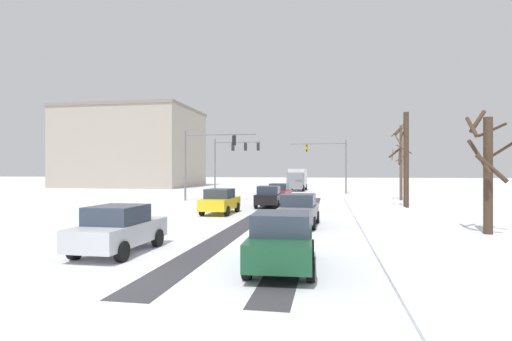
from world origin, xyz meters
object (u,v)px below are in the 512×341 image
Objects in this scene: traffic_signal_near_left at (205,152)px; car_dark_green_sixth at (282,240)px; car_red_lead at (279,192)px; bare_tree_sidewalk_near at (487,168)px; traffic_signal_far_right at (330,157)px; bare_tree_sidewalk_mid at (405,158)px; car_yellow_cab_third at (220,201)px; car_silver_fifth at (119,229)px; box_truck_delivery at (297,179)px; traffic_signal_far_left at (233,154)px; office_building_far_left_block at (133,148)px; bare_tree_sidewalk_far at (401,159)px; car_grey_fourth at (299,210)px; car_black_second at (269,197)px.

traffic_signal_near_left is 26.63m from car_dark_green_sixth.
car_red_lead is 0.75× the size of bare_tree_sidewalk_near.
traffic_signal_near_left reaches higher than bare_tree_sidewalk_near.
bare_tree_sidewalk_mid is (5.53, -17.97, -0.75)m from traffic_signal_far_right.
car_yellow_cab_third is 0.57× the size of bare_tree_sidewalk_mid.
car_silver_fifth is 23.28m from bare_tree_sidewalk_mid.
box_truck_delivery is at bearing 124.62° from traffic_signal_far_right.
car_yellow_cab_third is 14.86m from car_dark_green_sixth.
traffic_signal_far_left is 32.02m from bare_tree_sidewalk_near.
office_building_far_left_block reaches higher than car_red_lead.
bare_tree_sidewalk_mid reaches higher than traffic_signal_far_left.
car_silver_fifth is at bearing -116.97° from bare_tree_sidewalk_far.
traffic_signal_far_left reaches higher than car_dark_green_sixth.
box_truck_delivery is (7.01, 20.49, -2.84)m from traffic_signal_near_left.
car_silver_fifth is at bearing -125.85° from car_grey_fourth.
car_silver_fifth is (-2.65, -23.71, 0.00)m from car_red_lead.
bare_tree_sidewalk_near is at bearing 43.82° from car_dark_green_sixth.
car_black_second is 0.99× the size of car_dark_green_sixth.
bare_tree_sidewalk_mid reaches higher than traffic_signal_far_right.
bare_tree_sidewalk_near is (17.86, -26.51, -1.85)m from traffic_signal_far_left.
car_black_second is 19.19m from car_dark_green_sixth.
bare_tree_sidewalk_near is at bearing -7.37° from car_grey_fourth.
bare_tree_sidewalk_far is at bearing 90.51° from bare_tree_sidewalk_near.
bare_tree_sidewalk_far is at bearing 12.10° from traffic_signal_near_left.
box_truck_delivery is 31.00m from office_building_far_left_block.
traffic_signal_near_left reaches higher than car_red_lead.
car_grey_fourth and car_dark_green_sixth have the same top height.
bare_tree_sidewalk_far is at bearing 46.84° from car_yellow_cab_third.
bare_tree_sidewalk_far is at bearing 74.15° from car_dark_green_sixth.
car_red_lead is 1.00× the size of car_grey_fourth.
car_yellow_cab_third is at bearing -78.82° from traffic_signal_far_left.
bare_tree_sidewalk_mid reaches higher than car_silver_fifth.
office_building_far_left_block is (-33.71, 15.32, 2.26)m from traffic_signal_far_right.
bare_tree_sidewalk_mid is (12.76, 19.26, 2.91)m from car_silver_fifth.
traffic_signal_far_left is 12.88m from box_truck_delivery.
car_yellow_cab_third is 15.14m from bare_tree_sidewalk_near.
car_grey_fourth is at bearing 172.63° from bare_tree_sidewalk_near.
car_dark_green_sixth is (9.65, -34.39, -3.96)m from traffic_signal_far_left.
bare_tree_sidewalk_near is 12.71m from bare_tree_sidewalk_mid.
car_black_second is 5.71m from car_yellow_cab_third.
office_building_far_left_block reaches higher than bare_tree_sidewalk_mid.
traffic_signal_near_left is 1.62× the size of car_dark_green_sixth.
car_dark_green_sixth is 0.58× the size of bare_tree_sidewalk_mid.
box_truck_delivery is at bearing 86.36° from car_silver_fifth.
traffic_signal_far_right is at bearing 86.78° from car_grey_fourth.
box_truck_delivery reaches higher than car_dark_green_sixth.
car_black_second is 26.00m from box_truck_delivery.
traffic_signal_near_left is 1.04× the size of traffic_signal_far_left.
car_black_second is (6.81, -5.50, -3.65)m from traffic_signal_near_left.
traffic_signal_far_right is at bearing 79.01° from car_silver_fifth.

